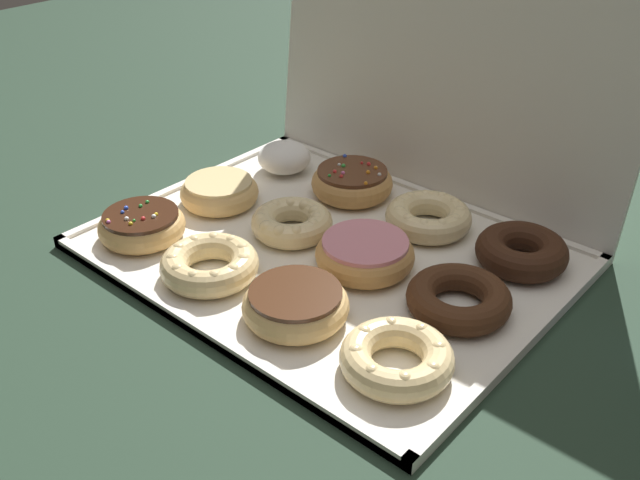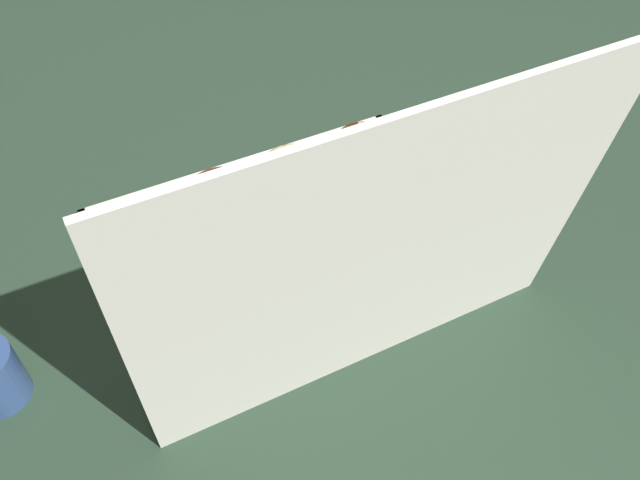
% 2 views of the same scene
% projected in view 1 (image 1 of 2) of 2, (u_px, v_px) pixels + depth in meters
% --- Properties ---
extents(ground_plane, '(3.00, 3.00, 0.00)m').
position_uv_depth(ground_plane, '(327.00, 256.00, 0.92)').
color(ground_plane, '#233828').
extents(donut_box, '(0.56, 0.43, 0.01)m').
position_uv_depth(donut_box, '(327.00, 253.00, 0.91)').
color(donut_box, silver).
rests_on(donut_box, ground).
extents(box_lid_open, '(0.56, 0.06, 0.44)m').
position_uv_depth(box_lid_open, '(447.00, 42.00, 0.96)').
color(box_lid_open, silver).
rests_on(box_lid_open, ground).
extents(sprinkle_donut_0, '(0.11, 0.11, 0.04)m').
position_uv_depth(sprinkle_donut_0, '(142.00, 225.00, 0.93)').
color(sprinkle_donut_0, tan).
rests_on(sprinkle_donut_0, donut_box).
extents(cruller_donut_1, '(0.12, 0.12, 0.04)m').
position_uv_depth(cruller_donut_1, '(210.00, 264.00, 0.85)').
color(cruller_donut_1, '#EACC8C').
rests_on(cruller_donut_1, donut_box).
extents(chocolate_frosted_donut_2, '(0.12, 0.12, 0.04)m').
position_uv_depth(chocolate_frosted_donut_2, '(296.00, 304.00, 0.78)').
color(chocolate_frosted_donut_2, '#E5B770').
rests_on(chocolate_frosted_donut_2, donut_box).
extents(cruller_donut_3, '(0.12, 0.12, 0.03)m').
position_uv_depth(cruller_donut_3, '(397.00, 358.00, 0.71)').
color(cruller_donut_3, '#EACC8C').
rests_on(cruller_donut_3, donut_box).
extents(glazed_ring_donut_4, '(0.11, 0.11, 0.04)m').
position_uv_depth(glazed_ring_donut_4, '(219.00, 191.00, 1.01)').
color(glazed_ring_donut_4, '#E5B770').
rests_on(glazed_ring_donut_4, donut_box).
extents(cruller_donut_5, '(0.11, 0.11, 0.04)m').
position_uv_depth(cruller_donut_5, '(289.00, 223.00, 0.93)').
color(cruller_donut_5, beige).
rests_on(cruller_donut_5, donut_box).
extents(pink_frosted_donut_6, '(0.12, 0.12, 0.04)m').
position_uv_depth(pink_frosted_donut_6, '(364.00, 254.00, 0.86)').
color(pink_frosted_donut_6, tan).
rests_on(pink_frosted_donut_6, donut_box).
extents(chocolate_cake_ring_donut_7, '(0.12, 0.12, 0.03)m').
position_uv_depth(chocolate_cake_ring_donut_7, '(457.00, 300.00, 0.79)').
color(chocolate_cake_ring_donut_7, '#472816').
rests_on(chocolate_cake_ring_donut_7, donut_box).
extents(powdered_filled_donut_8, '(0.08, 0.08, 0.05)m').
position_uv_depth(powdered_filled_donut_8, '(284.00, 157.00, 1.09)').
color(powdered_filled_donut_8, white).
rests_on(powdered_filled_donut_8, donut_box).
extents(sprinkle_donut_9, '(0.12, 0.12, 0.04)m').
position_uv_depth(sprinkle_donut_9, '(352.00, 182.00, 1.03)').
color(sprinkle_donut_9, tan).
rests_on(sprinkle_donut_9, donut_box).
extents(cruller_donut_10, '(0.11, 0.11, 0.04)m').
position_uv_depth(cruller_donut_10, '(428.00, 216.00, 0.95)').
color(cruller_donut_10, beige).
rests_on(cruller_donut_10, donut_box).
extents(chocolate_cake_ring_donut_11, '(0.11, 0.11, 0.04)m').
position_uv_depth(chocolate_cake_ring_donut_11, '(522.00, 251.00, 0.87)').
color(chocolate_cake_ring_donut_11, '#381E11').
rests_on(chocolate_cake_ring_donut_11, donut_box).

